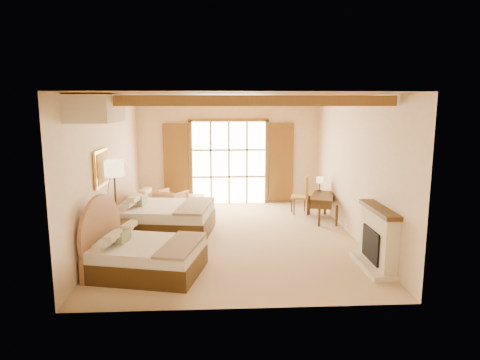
{
  "coord_description": "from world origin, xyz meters",
  "views": [
    {
      "loc": [
        -0.36,
        -9.47,
        3.03
      ],
      "look_at": [
        0.16,
        0.2,
        1.3
      ],
      "focal_mm": 32.0,
      "sensor_mm": 36.0,
      "label": 1
    }
  ],
  "objects": [
    {
      "name": "canopy_valance",
      "position": [
        -2.4,
        -2.0,
        2.95
      ],
      "size": [
        0.7,
        1.4,
        0.45
      ],
      "primitive_type": "cube",
      "color": "beige",
      "rests_on": "ceiling"
    },
    {
      "name": "bed_near",
      "position": [
        -1.77,
        -2.05,
        0.38
      ],
      "size": [
        2.18,
        1.81,
        1.24
      ],
      "rotation": [
        0.0,
        0.0,
        -0.23
      ],
      "color": "#432C12",
      "rests_on": "floor"
    },
    {
      "name": "nightstand",
      "position": [
        -2.46,
        -0.6,
        0.28
      ],
      "size": [
        0.51,
        0.51,
        0.57
      ],
      "primitive_type": "cube",
      "rotation": [
        0.0,
        0.0,
        0.08
      ],
      "color": "#432C12",
      "rests_on": "floor"
    },
    {
      "name": "desk",
      "position": [
        2.4,
        1.34,
        0.36
      ],
      "size": [
        0.89,
        1.35,
        0.67
      ],
      "rotation": [
        0.0,
        0.0,
        -0.31
      ],
      "color": "#432C12",
      "rests_on": "floor"
    },
    {
      "name": "floor_lamp",
      "position": [
        -2.5,
        -0.58,
        1.6
      ],
      "size": [
        0.4,
        0.4,
        1.88
      ],
      "color": "#36251C",
      "rests_on": "floor"
    },
    {
      "name": "wall_back",
      "position": [
        0.0,
        3.5,
        1.6
      ],
      "size": [
        5.5,
        0.0,
        5.5
      ],
      "primitive_type": "plane",
      "rotation": [
        1.57,
        0.0,
        0.0
      ],
      "color": "beige",
      "rests_on": "ground"
    },
    {
      "name": "ceiling",
      "position": [
        0.0,
        0.0,
        3.2
      ],
      "size": [
        7.0,
        7.0,
        0.0
      ],
      "primitive_type": "plane",
      "rotation": [
        3.14,
        0.0,
        0.0
      ],
      "color": "#AB783A",
      "rests_on": "ground"
    },
    {
      "name": "ottoman",
      "position": [
        -1.06,
        2.65,
        0.21
      ],
      "size": [
        0.62,
        0.62,
        0.41
      ],
      "primitive_type": "cube",
      "rotation": [
        0.0,
        0.0,
        -0.1
      ],
      "color": "#9E6A4C",
      "rests_on": "floor"
    },
    {
      "name": "desk_lamp",
      "position": [
        2.44,
        1.9,
        0.96
      ],
      "size": [
        0.19,
        0.19,
        0.38
      ],
      "color": "#36251C",
      "rests_on": "desk"
    },
    {
      "name": "ceiling_beams",
      "position": [
        0.0,
        0.0,
        3.08
      ],
      "size": [
        5.39,
        4.6,
        0.18
      ],
      "primitive_type": null,
      "color": "brown",
      "rests_on": "ceiling"
    },
    {
      "name": "bed_far",
      "position": [
        -1.79,
        0.44,
        0.44
      ],
      "size": [
        2.45,
        1.98,
        1.46
      ],
      "rotation": [
        0.0,
        0.0,
        -0.15
      ],
      "color": "#432C12",
      "rests_on": "floor"
    },
    {
      "name": "floor",
      "position": [
        0.0,
        0.0,
        0.0
      ],
      "size": [
        7.0,
        7.0,
        0.0
      ],
      "primitive_type": "plane",
      "color": "tan",
      "rests_on": "ground"
    },
    {
      "name": "painting",
      "position": [
        -2.7,
        -0.75,
        1.75
      ],
      "size": [
        0.06,
        0.95,
        0.75
      ],
      "color": "gold",
      "rests_on": "wall_left"
    },
    {
      "name": "armchair",
      "position": [
        -1.65,
        2.22,
        0.34
      ],
      "size": [
        1.0,
        1.0,
        0.68
      ],
      "primitive_type": "imported",
      "rotation": [
        0.0,
        0.0,
        -3.67
      ],
      "color": "#A87651",
      "rests_on": "floor"
    },
    {
      "name": "fireplace",
      "position": [
        2.6,
        -2.0,
        0.51
      ],
      "size": [
        0.46,
        1.4,
        1.16
      ],
      "color": "beige",
      "rests_on": "ground"
    },
    {
      "name": "desk_chair",
      "position": [
        1.96,
        2.05,
        0.33
      ],
      "size": [
        0.59,
        0.58,
        1.07
      ],
      "rotation": [
        0.0,
        0.0,
        -0.28
      ],
      "color": "#AD8B41",
      "rests_on": "floor"
    },
    {
      "name": "wall_right",
      "position": [
        2.75,
        0.0,
        1.6
      ],
      "size": [
        0.0,
        7.0,
        7.0
      ],
      "primitive_type": "plane",
      "rotation": [
        1.57,
        0.0,
        -1.57
      ],
      "color": "beige",
      "rests_on": "ground"
    },
    {
      "name": "wall_left",
      "position": [
        -2.75,
        0.0,
        1.6
      ],
      "size": [
        0.0,
        7.0,
        7.0
      ],
      "primitive_type": "plane",
      "rotation": [
        1.57,
        0.0,
        1.57
      ],
      "color": "beige",
      "rests_on": "ground"
    },
    {
      "name": "french_doors",
      "position": [
        0.0,
        3.44,
        1.25
      ],
      "size": [
        3.95,
        0.08,
        2.6
      ],
      "color": "white",
      "rests_on": "ground"
    }
  ]
}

